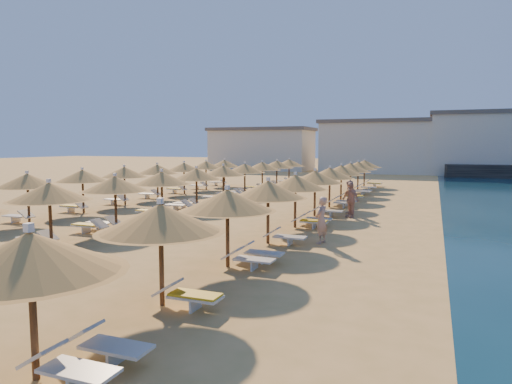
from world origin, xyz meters
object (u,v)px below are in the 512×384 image
at_px(parasol_row_east, 315,178).
at_px(beachgoer_b, 349,198).
at_px(parasol_row_west, 196,175).
at_px(beachgoer_a, 321,220).
at_px(beachgoer_c, 350,200).

relative_size(parasol_row_east, beachgoer_b, 21.37).
bearing_deg(parasol_row_west, beachgoer_a, -36.27).
xyz_separation_m(parasol_row_east, beachgoer_c, (1.89, 0.15, -1.12)).
bearing_deg(beachgoer_a, beachgoer_c, -167.98).
height_order(parasol_row_east, beachgoer_a, parasol_row_east).
relative_size(beachgoer_a, beachgoer_b, 0.97).
xyz_separation_m(parasol_row_west, beachgoer_c, (9.12, 0.15, -1.12)).
bearing_deg(parasol_row_east, beachgoer_c, 4.60).
distance_m(parasol_row_west, beachgoer_a, 11.44).
bearing_deg(beachgoer_a, parasol_row_east, -152.34).
distance_m(parasol_row_east, beachgoer_c, 2.20).
relative_size(parasol_row_west, beachgoer_a, 21.98).
height_order(parasol_row_west, beachgoer_b, parasol_row_west).
xyz_separation_m(beachgoer_c, beachgoer_b, (-0.23, 0.98, -0.00)).
bearing_deg(beachgoer_a, parasol_row_west, -114.72).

